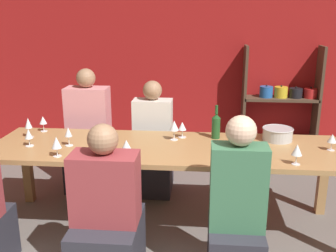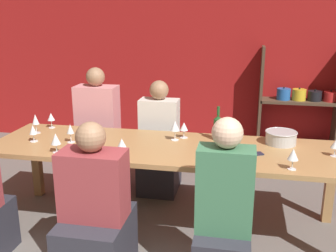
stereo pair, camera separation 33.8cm
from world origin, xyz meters
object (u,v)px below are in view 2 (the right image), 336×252
dining_table (166,154)px  wine_bottle_green (218,127)px  wine_glass_empty_a (51,117)px  person_near_a (96,225)px  person_far_a (159,151)px  shelf_unit (298,117)px  wine_glass_red_a (56,139)px  wine_glass_white_c (293,155)px  wine_glass_red_d (35,120)px  mixing_bowl (281,137)px  wine_glass_red_e (336,144)px  wine_glass_red_f (228,147)px  wine_glass_white_b (122,144)px  wine_glass_empty_b (175,126)px  wine_glass_red_b (70,130)px  cell_phone (254,154)px  person_near_b (223,228)px  person_far_b (99,142)px  wine_glass_white_a (184,127)px  wine_glass_red_c (33,130)px

dining_table → wine_bottle_green: wine_bottle_green is taller
wine_glass_empty_a → person_near_a: size_ratio=0.13×
person_near_a → person_far_a: person_far_a is taller
shelf_unit → person_near_a: 3.36m
wine_glass_red_a → wine_glass_white_c: wine_glass_red_a is taller
wine_glass_red_d → wine_glass_white_c: 2.31m
mixing_bowl → wine_glass_red_e: wine_glass_red_e is taller
wine_glass_red_f → person_near_a: size_ratio=0.12×
wine_bottle_green → wine_glass_white_b: 0.91m
dining_table → wine_glass_empty_b: wine_glass_empty_b is taller
wine_glass_red_e → wine_glass_empty_b: bearing=173.1°
wine_glass_red_b → person_near_a: bearing=-56.2°
wine_glass_white_c → cell_phone: (-0.27, 0.26, -0.11)m
wine_glass_red_d → wine_glass_white_c: bearing=-11.6°
wine_glass_white_c → person_near_b: person_near_b is taller
wine_glass_empty_b → person_far_b: 1.21m
wine_glass_red_b → wine_glass_empty_a: bearing=134.4°
wine_glass_empty_b → wine_glass_red_f: bearing=-38.0°
wine_glass_red_e → person_near_a: person_near_a is taller
wine_glass_empty_a → person_far_b: (0.30, 0.45, -0.39)m
shelf_unit → mixing_bowl: (-0.38, -1.86, 0.29)m
wine_glass_empty_b → wine_bottle_green: bearing=13.1°
person_near_a → wine_glass_empty_b: bearing=68.3°
wine_glass_white_b → wine_glass_red_f: 0.82m
cell_phone → wine_glass_white_c: bearing=-44.4°
wine_glass_red_d → person_far_a: 1.28m
wine_glass_empty_b → person_far_a: person_far_a is taller
wine_glass_red_d → wine_glass_red_e: size_ratio=1.30×
shelf_unit → wine_glass_empty_b: (-1.30, -1.93, 0.36)m
person_far_a → person_near_a: bearing=85.2°
wine_glass_white_a → person_near_b: person_near_b is taller
wine_glass_white_a → wine_glass_red_f: bearing=-48.0°
wine_glass_red_b → wine_glass_white_c: 1.85m
wine_glass_red_a → wine_glass_red_c: (-0.33, 0.22, -0.01)m
wine_glass_red_e → person_far_b: person_far_b is taller
wine_glass_white_c → wine_glass_empty_b: 1.08m
person_near_a → shelf_unit: bearing=59.9°
wine_bottle_green → wine_glass_empty_b: 0.38m
wine_glass_red_a → wine_glass_empty_a: (-0.37, 0.65, -0.00)m
person_near_a → wine_glass_red_f: bearing=34.4°
wine_bottle_green → wine_glass_red_f: 0.48m
wine_glass_red_e → wine_bottle_green: bearing=165.4°
wine_glass_red_a → person_far_b: 1.17m
mixing_bowl → wine_glass_white_b: wine_glass_white_b is taller
wine_glass_red_b → cell_phone: bearing=-0.2°
wine_glass_red_d → person_far_a: size_ratio=0.15×
wine_glass_empty_a → wine_glass_white_b: (0.93, -0.65, 0.00)m
wine_glass_white_c → wine_glass_empty_b: bearing=152.1°
wine_glass_white_c → person_far_a: (-1.21, 1.05, -0.43)m
wine_glass_red_c → wine_glass_red_f: wine_glass_red_c is taller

